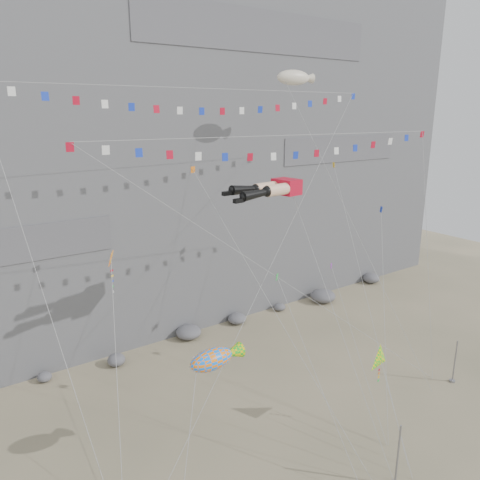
# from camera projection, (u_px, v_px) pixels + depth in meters

# --- Properties ---
(ground) EXTENTS (120.00, 120.00, 0.00)m
(ground) POSITION_uv_depth(u_px,v_px,m) (301.00, 426.00, 34.34)
(ground) COLOR gray
(ground) RESTS_ON ground
(cliff) EXTENTS (80.00, 28.00, 50.00)m
(cliff) POSITION_uv_depth(u_px,v_px,m) (118.00, 87.00, 53.05)
(cliff) COLOR slate
(cliff) RESTS_ON ground
(talus_boulders) EXTENTS (60.00, 3.00, 1.20)m
(talus_boulders) POSITION_uv_depth(u_px,v_px,m) (189.00, 332.00, 47.63)
(talus_boulders) COLOR slate
(talus_boulders) RESTS_ON ground
(anchor_pole_center) EXTENTS (0.12, 0.12, 4.25)m
(anchor_pole_center) POSITION_uv_depth(u_px,v_px,m) (398.00, 456.00, 28.40)
(anchor_pole_center) COLOR gray
(anchor_pole_center) RESTS_ON ground
(anchor_pole_right) EXTENTS (0.12, 0.12, 3.84)m
(anchor_pole_right) POSITION_uv_depth(u_px,v_px,m) (455.00, 362.00, 39.50)
(anchor_pole_right) COLOR gray
(anchor_pole_right) RESTS_ON ground
(legs_kite) EXTENTS (6.71, 13.78, 21.03)m
(legs_kite) POSITION_uv_depth(u_px,v_px,m) (270.00, 189.00, 34.36)
(legs_kite) COLOR #B30B21
(legs_kite) RESTS_ON ground
(flag_banner_upper) EXTENTS (32.13, 13.77, 30.67)m
(flag_banner_upper) POSITION_uv_depth(u_px,v_px,m) (212.00, 89.00, 35.74)
(flag_banner_upper) COLOR #B30B21
(flag_banner_upper) RESTS_ON ground
(flag_banner_lower) EXTENTS (30.24, 7.88, 24.60)m
(flag_banner_lower) POSITION_uv_depth(u_px,v_px,m) (286.00, 136.00, 33.99)
(flag_banner_lower) COLOR #B30B21
(flag_banner_lower) RESTS_ON ground
(harlequin_kite) EXTENTS (3.90, 8.48, 16.39)m
(harlequin_kite) POSITION_uv_depth(u_px,v_px,m) (111.00, 260.00, 26.50)
(harlequin_kite) COLOR red
(harlequin_kite) RESTS_ON ground
(fish_windsock) EXTENTS (7.15, 5.22, 10.44)m
(fish_windsock) POSITION_uv_depth(u_px,v_px,m) (211.00, 360.00, 27.92)
(fish_windsock) COLOR orange
(fish_windsock) RESTS_ON ground
(delta_kite) EXTENTS (3.31, 5.16, 7.65)m
(delta_kite) POSITION_uv_depth(u_px,v_px,m) (380.00, 360.00, 32.77)
(delta_kite) COLOR yellow
(delta_kite) RESTS_ON ground
(blimp_windsock) EXTENTS (5.13, 16.13, 29.59)m
(blimp_windsock) POSITION_uv_depth(u_px,v_px,m) (294.00, 78.00, 42.19)
(blimp_windsock) COLOR beige
(blimp_windsock) RESTS_ON ground
(small_kite_a) EXTENTS (4.55, 15.30, 23.78)m
(small_kite_a) POSITION_uv_depth(u_px,v_px,m) (198.00, 178.00, 33.54)
(small_kite_a) COLOR orange
(small_kite_a) RESTS_ON ground
(small_kite_b) EXTENTS (4.00, 9.94, 14.01)m
(small_kite_b) POSITION_uv_depth(u_px,v_px,m) (332.00, 270.00, 38.83)
(small_kite_b) COLOR purple
(small_kite_b) RESTS_ON ground
(small_kite_c) EXTENTS (1.23, 9.94, 14.47)m
(small_kite_c) POSITION_uv_depth(u_px,v_px,m) (279.00, 281.00, 32.80)
(small_kite_c) COLOR green
(small_kite_c) RESTS_ON ground
(small_kite_d) EXTENTS (7.54, 15.25, 24.06)m
(small_kite_d) POSITION_uv_depth(u_px,v_px,m) (336.00, 172.00, 40.85)
(small_kite_d) COLOR gold
(small_kite_d) RESTS_ON ground
(small_kite_e) EXTENTS (8.07, 8.66, 18.08)m
(small_kite_e) POSITION_uv_depth(u_px,v_px,m) (381.00, 214.00, 38.87)
(small_kite_e) COLOR #142FB5
(small_kite_e) RESTS_ON ground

